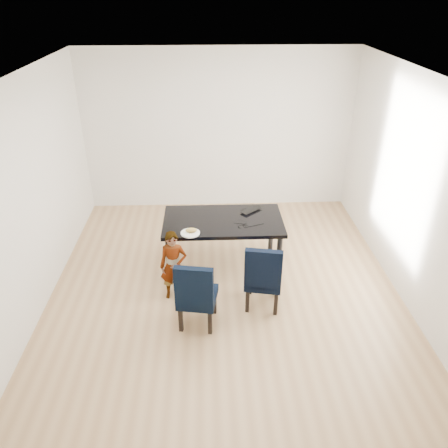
{
  "coord_description": "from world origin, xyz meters",
  "views": [
    {
      "loc": [
        -0.2,
        -4.64,
        3.54
      ],
      "look_at": [
        0.0,
        0.2,
        0.85
      ],
      "focal_mm": 35.0,
      "sensor_mm": 36.0,
      "label": 1
    }
  ],
  "objects_px": {
    "chair_left": "(197,291)",
    "laptop": "(249,209)",
    "dining_table": "(223,243)",
    "child": "(174,266)",
    "plate": "(190,233)",
    "chair_right": "(264,274)"
  },
  "relations": [
    {
      "from": "dining_table",
      "to": "chair_left",
      "type": "distance_m",
      "value": 1.2
    },
    {
      "from": "chair_right",
      "to": "laptop",
      "type": "distance_m",
      "value": 1.16
    },
    {
      "from": "laptop",
      "to": "child",
      "type": "bearing_deg",
      "value": 1.99
    },
    {
      "from": "chair_left",
      "to": "plate",
      "type": "xyz_separation_m",
      "value": [
        -0.09,
        0.8,
        0.31
      ]
    },
    {
      "from": "dining_table",
      "to": "chair_right",
      "type": "distance_m",
      "value": 0.96
    },
    {
      "from": "plate",
      "to": "laptop",
      "type": "distance_m",
      "value": 1.01
    },
    {
      "from": "dining_table",
      "to": "child",
      "type": "bearing_deg",
      "value": -134.53
    },
    {
      "from": "chair_right",
      "to": "laptop",
      "type": "bearing_deg",
      "value": 105.62
    },
    {
      "from": "child",
      "to": "laptop",
      "type": "xyz_separation_m",
      "value": [
        1.01,
        0.92,
        0.3
      ]
    },
    {
      "from": "plate",
      "to": "laptop",
      "type": "xyz_separation_m",
      "value": [
        0.8,
        0.62,
        0.01
      ]
    },
    {
      "from": "chair_right",
      "to": "child",
      "type": "height_order",
      "value": "child"
    },
    {
      "from": "child",
      "to": "plate",
      "type": "distance_m",
      "value": 0.47
    },
    {
      "from": "child",
      "to": "chair_right",
      "type": "bearing_deg",
      "value": -9.31
    },
    {
      "from": "chair_left",
      "to": "child",
      "type": "height_order",
      "value": "child"
    },
    {
      "from": "chair_right",
      "to": "laptop",
      "type": "relative_size",
      "value": 2.81
    },
    {
      "from": "dining_table",
      "to": "laptop",
      "type": "bearing_deg",
      "value": 36.45
    },
    {
      "from": "chair_left",
      "to": "child",
      "type": "relative_size",
      "value": 0.95
    },
    {
      "from": "dining_table",
      "to": "plate",
      "type": "xyz_separation_m",
      "value": [
        -0.43,
        -0.35,
        0.38
      ]
    },
    {
      "from": "chair_right",
      "to": "child",
      "type": "relative_size",
      "value": 0.96
    },
    {
      "from": "dining_table",
      "to": "child",
      "type": "distance_m",
      "value": 0.92
    },
    {
      "from": "chair_left",
      "to": "laptop",
      "type": "relative_size",
      "value": 2.78
    },
    {
      "from": "chair_left",
      "to": "plate",
      "type": "height_order",
      "value": "chair_left"
    }
  ]
}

